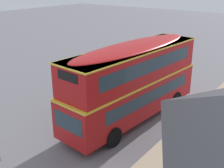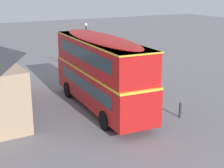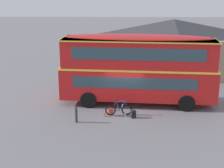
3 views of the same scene
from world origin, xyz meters
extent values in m
plane|color=slate|center=(0.00, 0.00, 0.00)|extent=(120.00, 120.00, 0.00)
cylinder|color=black|center=(4.30, 1.82, 0.55)|extent=(1.12, 0.37, 1.10)
cylinder|color=black|center=(4.10, -0.55, 0.55)|extent=(1.12, 0.37, 1.10)
cylinder|color=black|center=(-2.14, 2.34, 0.55)|extent=(1.12, 0.37, 1.10)
cylinder|color=black|center=(-2.33, -0.03, 0.55)|extent=(1.12, 0.37, 1.10)
cube|color=red|center=(0.98, 0.90, 1.52)|extent=(10.58, 3.34, 2.10)
cube|color=yellow|center=(0.98, 0.90, 2.60)|extent=(10.61, 3.36, 0.12)
cube|color=red|center=(0.98, 0.90, 3.58)|extent=(10.27, 3.27, 1.90)
ellipsoid|color=red|center=(0.98, 0.90, 4.61)|extent=(10.06, 3.20, 0.36)
cube|color=#2D424C|center=(6.15, 0.47, 1.77)|extent=(0.23, 2.05, 0.90)
cube|color=black|center=(6.02, 0.48, 4.10)|extent=(0.17, 1.38, 0.44)
cube|color=#2D424C|center=(0.68, -0.32, 1.82)|extent=(8.10, 0.70, 0.76)
cube|color=#2D424C|center=(0.88, -0.32, 3.73)|extent=(8.51, 0.74, 0.80)
cube|color=#2D424C|center=(0.88, 2.15, 1.82)|extent=(8.10, 0.70, 0.76)
cube|color=#2D424C|center=(1.08, 2.11, 3.73)|extent=(8.51, 0.74, 0.80)
cube|color=yellow|center=(0.98, 0.90, 4.49)|extent=(10.38, 3.35, 0.08)
torus|color=black|center=(0.20, -1.25, 0.34)|extent=(0.68, 0.15, 0.68)
torus|color=black|center=(-0.83, -1.35, 0.34)|extent=(0.68, 0.15, 0.68)
cylinder|color=#B2B2B7|center=(0.20, -1.25, 0.34)|extent=(0.06, 0.10, 0.05)
cylinder|color=#B2B2B7|center=(-0.83, -1.35, 0.34)|extent=(0.06, 0.10, 0.05)
cylinder|color=#234C99|center=(-0.08, -1.28, 0.62)|extent=(0.47, 0.08, 0.71)
cylinder|color=#234C99|center=(-0.15, -1.28, 0.96)|extent=(0.58, 0.09, 0.06)
cylinder|color=#234C99|center=(-0.37, -1.31, 0.61)|extent=(0.18, 0.05, 0.67)
cylinder|color=#234C99|center=(-0.56, -1.33, 0.31)|extent=(0.54, 0.08, 0.09)
cylinder|color=#234C99|center=(-0.63, -1.33, 0.64)|extent=(0.42, 0.07, 0.62)
cylinder|color=#234C99|center=(0.17, -1.25, 0.65)|extent=(0.10, 0.04, 0.63)
cylinder|color=black|center=(0.14, -1.26, 1.02)|extent=(0.07, 0.46, 0.03)
ellipsoid|color=black|center=(-0.45, -1.31, 0.97)|extent=(0.27, 0.13, 0.06)
cube|color=red|center=(-0.80, -1.51, 0.36)|extent=(0.29, 0.17, 0.32)
cylinder|color=silver|center=(-0.08, -1.28, 0.62)|extent=(0.07, 0.07, 0.18)
cube|color=black|center=(0.59, -1.73, 0.24)|extent=(0.35, 0.31, 0.48)
ellipsoid|color=black|center=(0.59, -1.73, 0.48)|extent=(0.33, 0.29, 0.10)
cube|color=black|center=(0.55, -1.62, 0.17)|extent=(0.20, 0.12, 0.17)
cylinder|color=black|center=(0.57, -1.87, 0.24)|extent=(0.05, 0.05, 0.38)
cylinder|color=black|center=(0.71, -1.81, 0.24)|extent=(0.05, 0.05, 0.38)
cylinder|color=silver|center=(0.11, -1.56, 0.12)|extent=(0.07, 0.07, 0.23)
cylinder|color=black|center=(0.11, -1.56, 0.24)|extent=(0.04, 0.04, 0.02)
cylinder|color=#D84C33|center=(-1.19, -1.58, 0.10)|extent=(0.07, 0.07, 0.21)
cylinder|color=black|center=(-1.19, -1.58, 0.22)|extent=(0.04, 0.04, 0.03)
cube|color=#3D2319|center=(4.55, 5.98, 1.05)|extent=(1.10, 0.05, 2.10)
cube|color=#2D424C|center=(1.85, 5.99, 1.90)|extent=(1.10, 0.05, 0.90)
cylinder|color=black|center=(8.65, -1.85, 2.24)|extent=(0.11, 0.11, 4.48)
sphere|color=#F2E5BF|center=(8.65, -1.85, 4.60)|extent=(0.28, 0.28, 0.28)
cylinder|color=#333338|center=(-2.87, -2.51, 0.42)|extent=(0.16, 0.16, 0.85)
sphere|color=#333338|center=(-2.87, -2.51, 0.89)|extent=(0.16, 0.16, 0.16)
camera|label=1|loc=(14.59, 9.46, 8.36)|focal=45.35mm
camera|label=2|loc=(-17.34, 10.74, 7.67)|focal=53.90mm
camera|label=3|loc=(-0.37, -21.34, 8.17)|focal=54.32mm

